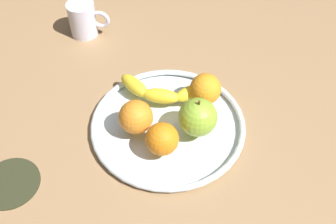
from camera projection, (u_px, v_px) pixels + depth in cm
name	position (u px, v px, depth cm)	size (l,w,h in cm)	color
ground_plane	(168.00, 134.00, 82.34)	(128.32, 128.32, 4.00)	#99754F
fruit_bowl	(168.00, 125.00, 80.13)	(30.55, 30.55, 1.80)	silver
banana	(164.00, 91.00, 82.77)	(20.19, 7.16, 3.06)	yellow
apple	(198.00, 117.00, 75.43)	(7.38, 7.38, 8.18)	#8EB833
orange_front_left	(163.00, 139.00, 72.91)	(6.15, 6.15, 6.15)	orange
orange_center	(136.00, 117.00, 76.01)	(6.57, 6.57, 6.57)	orange
orange_back_right	(205.00, 89.00, 80.89)	(6.36, 6.36, 6.36)	orange
ambient_mug	(83.00, 19.00, 96.98)	(10.11, 6.55, 8.44)	white
ambient_coaster	(10.00, 183.00, 72.28)	(10.70, 10.70, 0.60)	#2F311C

